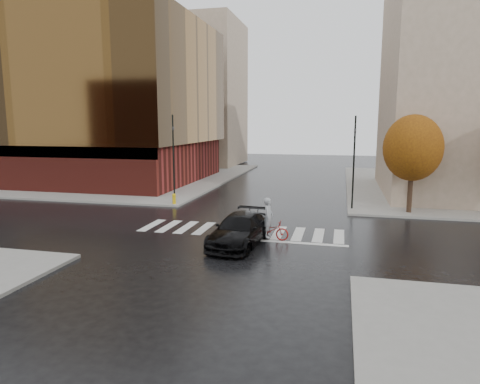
{
  "coord_description": "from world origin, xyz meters",
  "views": [
    {
      "loc": [
        5.52,
        -22.65,
        6.13
      ],
      "look_at": [
        -0.38,
        1.92,
        2.0
      ],
      "focal_mm": 32.0,
      "sensor_mm": 36.0,
      "label": 1
    }
  ],
  "objects_px": {
    "sedan": "(240,230)",
    "traffic_light_nw": "(173,153)",
    "fire_hydrant": "(174,198)",
    "cyclist": "(269,225)",
    "traffic_light_ne": "(354,158)"
  },
  "relations": [
    {
      "from": "cyclist",
      "to": "traffic_light_ne",
      "type": "relative_size",
      "value": 0.35
    },
    {
      "from": "traffic_light_nw",
      "to": "traffic_light_ne",
      "type": "bearing_deg",
      "value": 95.67
    },
    {
      "from": "sedan",
      "to": "traffic_light_ne",
      "type": "distance_m",
      "value": 11.99
    },
    {
      "from": "fire_hydrant",
      "to": "cyclist",
      "type": "bearing_deg",
      "value": -41.7
    },
    {
      "from": "traffic_light_nw",
      "to": "fire_hydrant",
      "type": "height_order",
      "value": "traffic_light_nw"
    },
    {
      "from": "cyclist",
      "to": "traffic_light_ne",
      "type": "xyz_separation_m",
      "value": [
        4.38,
        8.85,
        2.96
      ]
    },
    {
      "from": "traffic_light_nw",
      "to": "fire_hydrant",
      "type": "relative_size",
      "value": 8.38
    },
    {
      "from": "cyclist",
      "to": "fire_hydrant",
      "type": "relative_size",
      "value": 2.87
    },
    {
      "from": "traffic_light_nw",
      "to": "sedan",
      "type": "bearing_deg",
      "value": 43.89
    },
    {
      "from": "sedan",
      "to": "fire_hydrant",
      "type": "distance_m",
      "value": 11.3
    },
    {
      "from": "traffic_light_ne",
      "to": "fire_hydrant",
      "type": "bearing_deg",
      "value": -5.59
    },
    {
      "from": "sedan",
      "to": "cyclist",
      "type": "xyz_separation_m",
      "value": [
        1.31,
        1.27,
        -0.01
      ]
    },
    {
      "from": "sedan",
      "to": "traffic_light_ne",
      "type": "xyz_separation_m",
      "value": [
        5.69,
        10.13,
        2.95
      ]
    },
    {
      "from": "sedan",
      "to": "traffic_light_nw",
      "type": "height_order",
      "value": "traffic_light_nw"
    },
    {
      "from": "traffic_light_ne",
      "to": "fire_hydrant",
      "type": "height_order",
      "value": "traffic_light_ne"
    }
  ]
}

